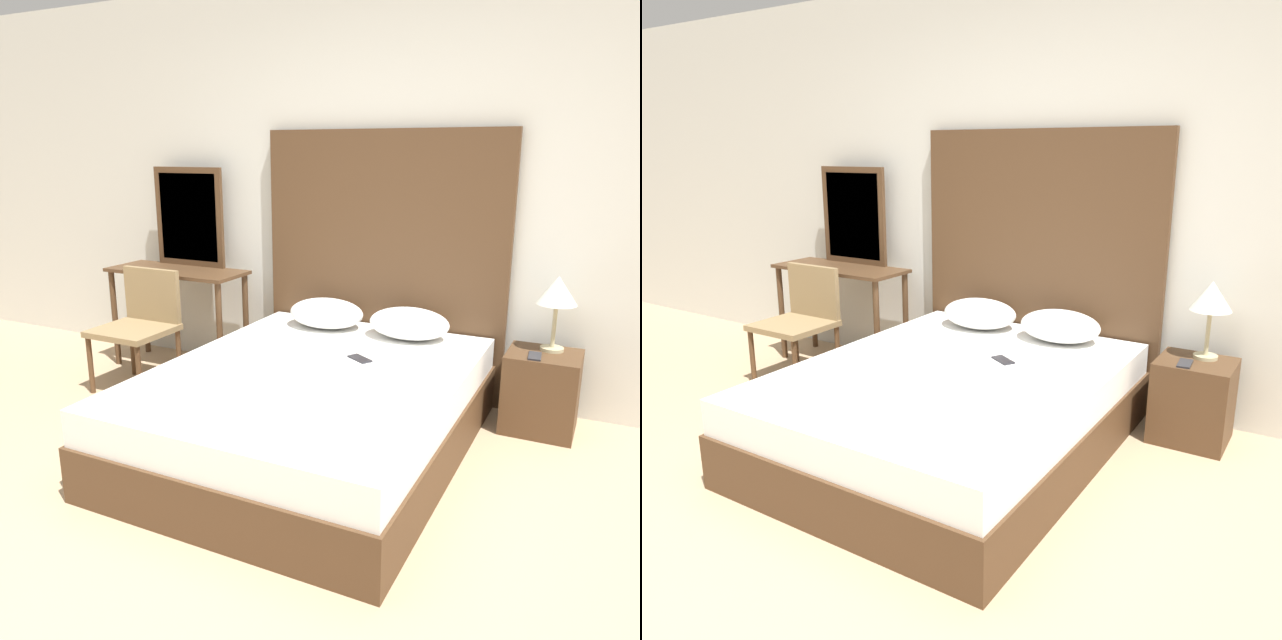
{
  "view_description": "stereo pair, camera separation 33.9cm",
  "coord_description": "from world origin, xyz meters",
  "views": [
    {
      "loc": [
        1.36,
        -1.61,
        1.61
      ],
      "look_at": [
        -0.09,
        1.33,
        0.72
      ],
      "focal_mm": 35.0,
      "sensor_mm": 36.0,
      "label": 1
    },
    {
      "loc": [
        1.65,
        -1.45,
        1.61
      ],
      "look_at": [
        -0.09,
        1.33,
        0.72
      ],
      "focal_mm": 35.0,
      "sensor_mm": 36.0,
      "label": 2
    }
  ],
  "objects": [
    {
      "name": "vanity_mirror",
      "position": [
        -1.61,
        2.19,
        1.13
      ],
      "size": [
        0.6,
        0.03,
        0.73
      ],
      "color": "#4C331E",
      "rests_on": "vanity_desk"
    },
    {
      "name": "pillow_right",
      "position": [
        0.2,
        2.01,
        0.56
      ],
      "size": [
        0.51,
        0.38,
        0.19
      ],
      "color": "white",
      "rests_on": "bed"
    },
    {
      "name": "table_lamp",
      "position": [
        1.04,
        2.12,
        0.82
      ],
      "size": [
        0.23,
        0.23,
        0.44
      ],
      "color": "tan",
      "rests_on": "nightstand"
    },
    {
      "name": "headboard",
      "position": [
        -0.09,
        2.27,
        0.87
      ],
      "size": [
        1.67,
        0.05,
        1.75
      ],
      "color": "#4C331E",
      "rests_on": "ground_plane"
    },
    {
      "name": "phone_on_bed",
      "position": [
        0.09,
        1.49,
        0.47
      ],
      "size": [
        0.16,
        0.14,
        0.01
      ],
      "color": "#232328",
      "rests_on": "bed"
    },
    {
      "name": "wall_back",
      "position": [
        0.0,
        2.35,
        1.35
      ],
      "size": [
        10.0,
        0.06,
        2.7
      ],
      "color": "silver",
      "rests_on": "ground_plane"
    },
    {
      "name": "pillow_left",
      "position": [
        -0.38,
        2.01,
        0.56
      ],
      "size": [
        0.51,
        0.38,
        0.19
      ],
      "color": "white",
      "rests_on": "bed"
    },
    {
      "name": "bed",
      "position": [
        -0.09,
        1.23,
        0.23
      ],
      "size": [
        1.59,
        2.04,
        0.47
      ],
      "color": "#4C331E",
      "rests_on": "ground_plane"
    },
    {
      "name": "chair",
      "position": [
        -1.6,
        1.58,
        0.47
      ],
      "size": [
        0.49,
        0.47,
        0.82
      ],
      "color": "olive",
      "rests_on": "ground_plane"
    },
    {
      "name": "phone_on_nightstand",
      "position": [
        0.97,
        1.95,
        0.48
      ],
      "size": [
        0.08,
        0.16,
        0.01
      ],
      "color": "#232328",
      "rests_on": "nightstand"
    },
    {
      "name": "ground_plane",
      "position": [
        0.0,
        0.0,
        0.0
      ],
      "size": [
        16.0,
        16.0,
        0.0
      ],
      "primitive_type": "plane",
      "color": "tan"
    },
    {
      "name": "vanity_desk",
      "position": [
        -1.61,
        2.0,
        0.62
      ],
      "size": [
        1.05,
        0.42,
        0.76
      ],
      "color": "#4C331E",
      "rests_on": "ground_plane"
    },
    {
      "name": "nightstand",
      "position": [
        1.01,
        2.04,
        0.24
      ],
      "size": [
        0.41,
        0.37,
        0.48
      ],
      "color": "#4C331E",
      "rests_on": "ground_plane"
    }
  ]
}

